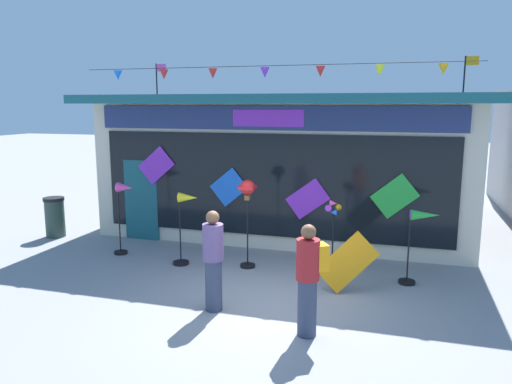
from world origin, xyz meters
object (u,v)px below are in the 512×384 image
wind_spinner_center_left (247,200)px  wind_spinner_right (420,231)px  kite_shop_building (295,160)px  wind_spinner_center_right (333,240)px  wind_spinner_far_left (124,203)px  trash_bin (55,217)px  display_kite_on_ground (347,262)px  person_near_camera (213,260)px  wind_spinner_left (185,217)px  person_mid_plaza (309,278)px

wind_spinner_center_left → wind_spinner_right: wind_spinner_center_left is taller
kite_shop_building → wind_spinner_center_right: (1.68, -4.20, -1.07)m
wind_spinner_far_left → wind_spinner_center_right: wind_spinner_far_left is taller
trash_bin → display_kite_on_ground: bearing=-12.4°
wind_spinner_center_right → person_near_camera: bearing=-126.3°
kite_shop_building → wind_spinner_far_left: 5.15m
kite_shop_building → display_kite_on_ground: bearing=-67.5°
person_near_camera → trash_bin: (-5.59, 3.10, -0.34)m
wind_spinner_center_right → wind_spinner_far_left: bearing=179.4°
wind_spinner_right → wind_spinner_left: bearing=-177.6°
wind_spinner_center_right → display_kite_on_ground: bearing=-64.5°
wind_spinner_left → display_kite_on_ground: 3.51m
wind_spinner_center_left → person_near_camera: wind_spinner_center_left is taller
display_kite_on_ground → wind_spinner_right: bearing=31.6°
display_kite_on_ground → wind_spinner_center_right: bearing=115.5°
kite_shop_building → wind_spinner_right: (3.30, -4.24, -0.76)m
wind_spinner_right → wind_spinner_far_left: bearing=179.2°
wind_spinner_far_left → wind_spinner_center_right: bearing=-0.6°
wind_spinner_center_left → trash_bin: (-5.46, 0.87, -0.92)m
wind_spinner_center_left → wind_spinner_center_right: size_ratio=1.21×
kite_shop_building → wind_spinner_right: kite_shop_building is taller
wind_spinner_right → person_mid_plaza: person_mid_plaza is taller
wind_spinner_center_right → trash_bin: wind_spinner_center_right is taller
wind_spinner_center_left → person_near_camera: bearing=-86.8°
wind_spinner_far_left → wind_spinner_center_left: wind_spinner_center_left is taller
display_kite_on_ground → wind_spinner_left: bearing=170.6°
kite_shop_building → person_near_camera: (0.05, -6.42, -0.95)m
wind_spinner_far_left → person_mid_plaza: bearing=-30.0°
kite_shop_building → person_mid_plaza: bearing=-76.0°
wind_spinner_left → person_near_camera: 2.45m
wind_spinner_far_left → display_kite_on_ground: wind_spinner_far_left is taller
wind_spinner_right → display_kite_on_ground: wind_spinner_right is taller
wind_spinner_center_left → wind_spinner_right: bearing=-0.7°
kite_shop_building → trash_bin: kite_shop_building is taller
wind_spinner_center_right → person_mid_plaza: size_ratio=0.91×
kite_shop_building → trash_bin: size_ratio=9.29×
person_near_camera → wind_spinner_left: bearing=-12.0°
wind_spinner_center_right → person_mid_plaza: (0.03, -2.67, 0.15)m
wind_spinner_center_left → wind_spinner_center_right: wind_spinner_center_left is taller
wind_spinner_left → trash_bin: 4.36m
wind_spinner_center_left → wind_spinner_center_right: (1.76, -0.00, -0.70)m
wind_spinner_right → trash_bin: (-8.84, 0.91, -0.53)m
person_mid_plaza → trash_bin: 8.08m
person_near_camera → person_mid_plaza: same height
person_near_camera → wind_spinner_far_left: bearing=5.9°
display_kite_on_ground → person_mid_plaza: bearing=-100.8°
wind_spinner_far_left → wind_spinner_left: 1.66m
person_mid_plaza → display_kite_on_ground: person_mid_plaza is taller
kite_shop_building → person_mid_plaza: 7.13m
trash_bin → display_kite_on_ground: (7.60, -1.68, 0.04)m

